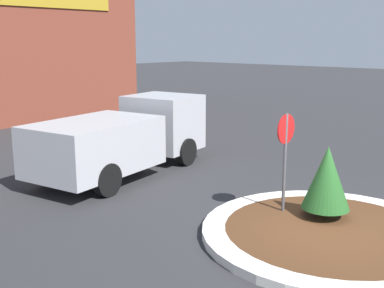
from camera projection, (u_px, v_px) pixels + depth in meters
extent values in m
plane|color=#2D2D30|center=(330.00, 238.00, 9.73)|extent=(120.00, 120.00, 0.00)
cylinder|color=silver|center=(330.00, 234.00, 9.71)|extent=(5.19, 5.19, 0.17)
cylinder|color=#4C2D19|center=(330.00, 234.00, 9.71)|extent=(4.26, 4.26, 0.17)
cylinder|color=#4C4C51|center=(284.00, 167.00, 10.57)|extent=(0.07, 0.07, 2.38)
cylinder|color=#B71414|center=(286.00, 129.00, 10.39)|extent=(0.65, 0.03, 0.65)
cylinder|color=brown|center=(325.00, 212.00, 10.37)|extent=(0.08, 0.08, 0.20)
cone|color=#235623|center=(327.00, 178.00, 10.20)|extent=(1.02, 1.02, 1.36)
cube|color=#B2B2B7|center=(163.00, 122.00, 15.82)|extent=(2.26, 2.42, 1.77)
cube|color=#B2B2B7|center=(95.00, 146.00, 13.18)|extent=(3.93, 2.82, 1.38)
cube|color=black|center=(175.00, 110.00, 16.31)|extent=(0.37, 1.87, 0.62)
cylinder|color=black|center=(136.00, 145.00, 16.38)|extent=(0.90, 0.39, 0.87)
cylinder|color=black|center=(186.00, 152.00, 15.31)|extent=(0.90, 0.39, 0.87)
cylinder|color=black|center=(52.00, 169.00, 13.31)|extent=(0.90, 0.39, 0.87)
cylinder|color=black|center=(107.00, 180.00, 12.24)|extent=(0.90, 0.39, 0.87)
cube|color=brown|center=(4.00, 52.00, 24.28)|extent=(12.41, 6.00, 6.68)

